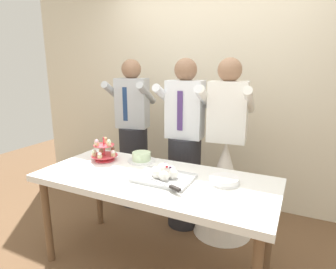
{
  "coord_description": "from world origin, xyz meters",
  "views": [
    {
      "loc": [
        0.96,
        -1.74,
        1.59
      ],
      "look_at": [
        0.04,
        0.15,
        1.07
      ],
      "focal_mm": 30.09,
      "sensor_mm": 36.0,
      "label": 1
    }
  ],
  "objects_px": {
    "cupcake_stand": "(104,152)",
    "person_groom": "(184,154)",
    "dessert_table": "(154,186)",
    "person_bride": "(224,176)",
    "person_guest": "(133,142)",
    "main_cake_tray": "(164,174)",
    "round_cake": "(141,157)",
    "plate_stack": "(224,180)"
  },
  "relations": [
    {
      "from": "cupcake_stand",
      "to": "person_groom",
      "type": "bearing_deg",
      "value": 45.3
    },
    {
      "from": "dessert_table",
      "to": "person_groom",
      "type": "height_order",
      "value": "person_groom"
    },
    {
      "from": "person_groom",
      "to": "person_bride",
      "type": "distance_m",
      "value": 0.43
    },
    {
      "from": "person_groom",
      "to": "person_bride",
      "type": "height_order",
      "value": "same"
    },
    {
      "from": "person_bride",
      "to": "person_guest",
      "type": "bearing_deg",
      "value": 172.86
    },
    {
      "from": "main_cake_tray",
      "to": "person_groom",
      "type": "distance_m",
      "value": 0.71
    },
    {
      "from": "main_cake_tray",
      "to": "round_cake",
      "type": "height_order",
      "value": "main_cake_tray"
    },
    {
      "from": "plate_stack",
      "to": "cupcake_stand",
      "type": "bearing_deg",
      "value": 178.46
    },
    {
      "from": "dessert_table",
      "to": "person_guest",
      "type": "bearing_deg",
      "value": 130.72
    },
    {
      "from": "plate_stack",
      "to": "round_cake",
      "type": "xyz_separation_m",
      "value": [
        -0.78,
        0.15,
        0.01
      ]
    },
    {
      "from": "main_cake_tray",
      "to": "plate_stack",
      "type": "xyz_separation_m",
      "value": [
        0.42,
        0.13,
        -0.02
      ]
    },
    {
      "from": "cupcake_stand",
      "to": "person_bride",
      "type": "height_order",
      "value": "person_bride"
    },
    {
      "from": "plate_stack",
      "to": "round_cake",
      "type": "bearing_deg",
      "value": 168.9
    },
    {
      "from": "round_cake",
      "to": "main_cake_tray",
      "type": "bearing_deg",
      "value": -37.75
    },
    {
      "from": "person_groom",
      "to": "person_guest",
      "type": "relative_size",
      "value": 1.0
    },
    {
      "from": "cupcake_stand",
      "to": "main_cake_tray",
      "type": "bearing_deg",
      "value": -13.12
    },
    {
      "from": "round_cake",
      "to": "person_bride",
      "type": "relative_size",
      "value": 0.14
    },
    {
      "from": "person_guest",
      "to": "main_cake_tray",
      "type": "bearing_deg",
      "value": -46.48
    },
    {
      "from": "cupcake_stand",
      "to": "round_cake",
      "type": "xyz_separation_m",
      "value": [
        0.3,
        0.12,
        -0.04
      ]
    },
    {
      "from": "plate_stack",
      "to": "round_cake",
      "type": "relative_size",
      "value": 0.88
    },
    {
      "from": "dessert_table",
      "to": "plate_stack",
      "type": "bearing_deg",
      "value": 12.85
    },
    {
      "from": "dessert_table",
      "to": "person_groom",
      "type": "distance_m",
      "value": 0.69
    },
    {
      "from": "dessert_table",
      "to": "plate_stack",
      "type": "relative_size",
      "value": 8.49
    },
    {
      "from": "cupcake_stand",
      "to": "plate_stack",
      "type": "height_order",
      "value": "cupcake_stand"
    },
    {
      "from": "cupcake_stand",
      "to": "plate_stack",
      "type": "distance_m",
      "value": 1.09
    },
    {
      "from": "plate_stack",
      "to": "person_guest",
      "type": "relative_size",
      "value": 0.13
    },
    {
      "from": "dessert_table",
      "to": "main_cake_tray",
      "type": "height_order",
      "value": "main_cake_tray"
    },
    {
      "from": "cupcake_stand",
      "to": "person_guest",
      "type": "bearing_deg",
      "value": 102.75
    },
    {
      "from": "cupcake_stand",
      "to": "plate_stack",
      "type": "relative_size",
      "value": 1.08
    },
    {
      "from": "person_bride",
      "to": "main_cake_tray",
      "type": "bearing_deg",
      "value": -110.12
    },
    {
      "from": "main_cake_tray",
      "to": "person_groom",
      "type": "height_order",
      "value": "person_groom"
    },
    {
      "from": "main_cake_tray",
      "to": "plate_stack",
      "type": "bearing_deg",
      "value": 16.68
    },
    {
      "from": "dessert_table",
      "to": "main_cake_tray",
      "type": "relative_size",
      "value": 4.23
    },
    {
      "from": "dessert_table",
      "to": "plate_stack",
      "type": "distance_m",
      "value": 0.53
    },
    {
      "from": "plate_stack",
      "to": "person_groom",
      "type": "xyz_separation_m",
      "value": [
        -0.55,
        0.57,
        -0.05
      ]
    },
    {
      "from": "person_bride",
      "to": "person_guest",
      "type": "xyz_separation_m",
      "value": [
        -1.1,
        0.14,
        0.16
      ]
    },
    {
      "from": "dessert_table",
      "to": "round_cake",
      "type": "xyz_separation_m",
      "value": [
        -0.27,
        0.27,
        0.11
      ]
    },
    {
      "from": "dessert_table",
      "to": "cupcake_stand",
      "type": "xyz_separation_m",
      "value": [
        -0.58,
        0.14,
        0.15
      ]
    },
    {
      "from": "person_groom",
      "to": "main_cake_tray",
      "type": "bearing_deg",
      "value": -79.73
    },
    {
      "from": "plate_stack",
      "to": "person_bride",
      "type": "distance_m",
      "value": 0.66
    },
    {
      "from": "dessert_table",
      "to": "plate_stack",
      "type": "height_order",
      "value": "plate_stack"
    },
    {
      "from": "round_cake",
      "to": "person_guest",
      "type": "relative_size",
      "value": 0.14
    }
  ]
}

